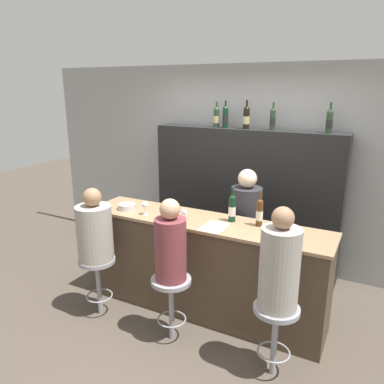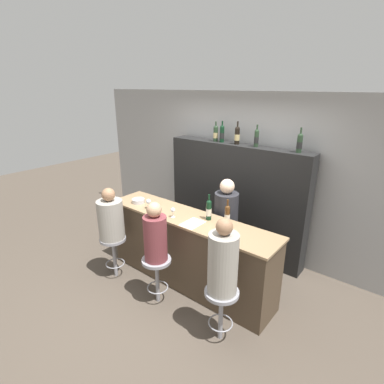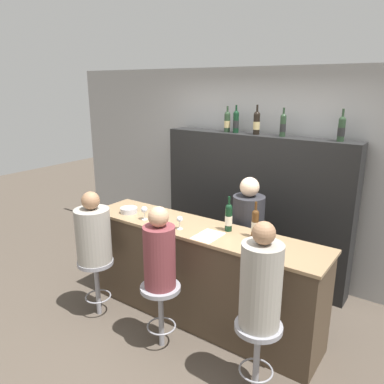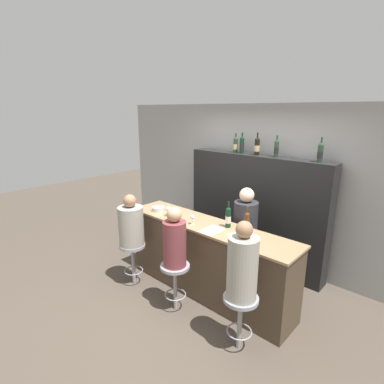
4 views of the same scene
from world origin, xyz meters
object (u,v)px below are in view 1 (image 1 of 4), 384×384
at_px(wine_bottle_counter_1, 260,212).
at_px(wine_glass_1, 184,213).
at_px(bar_stool_middle, 171,292).
at_px(wine_bottle_backbar_4, 330,121).
at_px(guest_seated_left, 95,230).
at_px(guest_seated_right, 280,265).
at_px(wine_bottle_backbar_2, 246,117).
at_px(wine_bottle_backbar_3, 273,119).
at_px(metal_bowl, 127,207).
at_px(wine_bottle_backbar_0, 216,117).
at_px(bar_stool_right, 276,322).
at_px(wine_glass_0, 145,205).
at_px(guest_seated_middle, 171,245).
at_px(bar_stool_left, 98,271).
at_px(wine_bottle_backbar_1, 225,117).
at_px(wine_bottle_counter_0, 232,208).
at_px(bartender, 245,239).

bearing_deg(wine_bottle_counter_1, wine_glass_1, -160.95).
bearing_deg(wine_bottle_counter_1, bar_stool_middle, -131.88).
relative_size(wine_bottle_backbar_4, guest_seated_left, 0.45).
bearing_deg(guest_seated_right, bar_stool_middle, 180.00).
relative_size(wine_bottle_backbar_2, bar_stool_middle, 0.54).
bearing_deg(wine_bottle_backbar_2, wine_glass_1, -95.82).
xyz_separation_m(wine_bottle_backbar_3, wine_bottle_backbar_4, (0.63, 0.00, 0.00)).
relative_size(wine_bottle_backbar_4, metal_bowl, 1.78).
xyz_separation_m(wine_bottle_backbar_0, wine_bottle_backbar_2, (0.40, 0.00, 0.01)).
xyz_separation_m(wine_bottle_backbar_3, bar_stool_right, (0.61, -1.75, -1.46)).
distance_m(wine_bottle_backbar_3, wine_glass_0, 1.82).
height_order(wine_glass_0, guest_seated_middle, guest_seated_middle).
relative_size(wine_bottle_backbar_2, wine_glass_1, 2.55).
xyz_separation_m(bar_stool_left, guest_seated_left, (-0.00, -0.00, 0.45)).
bearing_deg(wine_bottle_backbar_1, metal_bowl, -115.80).
relative_size(wine_bottle_backbar_1, wine_bottle_backbar_2, 0.96).
xyz_separation_m(wine_bottle_backbar_4, guest_seated_middle, (-1.00, -1.75, -0.99)).
relative_size(wine_bottle_backbar_1, guest_seated_middle, 0.44).
relative_size(wine_bottle_counter_0, guest_seated_right, 0.41).
xyz_separation_m(metal_bowl, bar_stool_right, (1.83, -0.49, -0.56)).
distance_m(wine_bottle_backbar_4, bar_stool_middle, 2.49).
height_order(wine_bottle_backbar_3, guest_seated_right, wine_bottle_backbar_3).
distance_m(wine_glass_1, bar_stool_left, 1.09).
bearing_deg(wine_bottle_backbar_3, bartender, -94.22).
bearing_deg(bartender, guest_seated_middle, -106.25).
relative_size(wine_bottle_backbar_1, wine_glass_0, 2.30).
distance_m(guest_seated_left, bartender, 1.64).
xyz_separation_m(wine_bottle_backbar_0, wine_glass_1, (0.26, -1.33, -0.83)).
distance_m(bar_stool_left, guest_seated_left, 0.45).
height_order(bar_stool_right, bartender, bartender).
height_order(wine_bottle_counter_0, guest_seated_left, guest_seated_left).
bearing_deg(wine_glass_0, guest_seated_left, -126.89).
xyz_separation_m(wine_bottle_backbar_1, bar_stool_left, (-0.65, -1.75, -1.46)).
xyz_separation_m(wine_bottle_counter_1, bartender, (-0.28, 0.42, -0.49)).
distance_m(metal_bowl, bar_stool_right, 1.97).
bearing_deg(wine_bottle_backbar_2, wine_bottle_backbar_1, -180.00).
relative_size(wine_bottle_counter_1, bar_stool_middle, 0.55).
height_order(guest_seated_left, bartender, bartender).
bearing_deg(guest_seated_left, wine_bottle_backbar_2, 62.30).
height_order(wine_glass_0, guest_seated_right, guest_seated_right).
relative_size(wine_bottle_backbar_0, wine_bottle_backbar_2, 0.91).
xyz_separation_m(wine_bottle_counter_0, guest_seated_left, (-1.20, -0.66, -0.22)).
bearing_deg(wine_glass_1, bar_stool_middle, -77.41).
distance_m(wine_bottle_backbar_1, bartender, 1.55).
bearing_deg(guest_seated_left, bar_stool_left, 14.04).
distance_m(wine_glass_1, guest_seated_left, 0.91).
distance_m(wine_bottle_backbar_3, bar_stool_left, 2.60).
xyz_separation_m(bar_stool_left, bar_stool_right, (1.86, 0.00, 0.00)).
xyz_separation_m(metal_bowl, guest_seated_right, (1.83, -0.49, -0.06)).
distance_m(wine_bottle_backbar_3, guest_seated_middle, 2.05).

